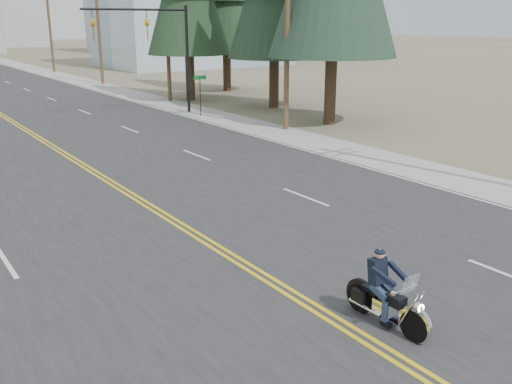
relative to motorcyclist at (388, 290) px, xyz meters
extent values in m
cube|color=#A5A5A0|center=(10.75, 65.82, -0.80)|extent=(3.00, 200.00, 0.01)
cylinder|color=black|center=(10.25, 27.82, 2.70)|extent=(0.20, 0.20, 7.00)
cylinder|color=black|center=(6.75, 27.82, 5.90)|extent=(7.00, 0.14, 0.14)
imported|color=#BF8C0C|center=(7.45, 27.82, 5.25)|extent=(0.21, 0.26, 1.30)
imported|color=#BF8C0C|center=(3.95, 27.82, 5.25)|extent=(0.21, 0.26, 1.30)
cylinder|color=black|center=(10.05, 25.82, 0.50)|extent=(0.06, 0.06, 2.60)
cube|color=#0C5926|center=(10.05, 25.82, 1.70)|extent=(0.90, 0.03, 0.25)
cylinder|color=brown|center=(11.75, 18.82, 4.95)|extent=(0.30, 0.30, 11.50)
cylinder|color=brown|center=(11.75, 33.82, 4.70)|extent=(0.30, 0.30, 11.00)
cylinder|color=brown|center=(11.75, 48.82, 4.95)|extent=(0.30, 0.30, 11.50)
cylinder|color=brown|center=(11.75, 65.82, 4.70)|extent=(0.30, 0.30, 11.00)
cube|color=#B7BCC6|center=(39.25, 105.82, 8.20)|extent=(16.00, 12.00, 18.00)
cube|color=#B7BCC6|center=(24.25, 145.82, 5.20)|extent=(14.00, 14.00, 12.00)
cylinder|color=#382619|center=(15.03, 18.77, 1.19)|extent=(0.77, 0.77, 3.98)
cylinder|color=#382619|center=(16.32, 26.25, 0.95)|extent=(0.77, 0.77, 3.50)
cylinder|color=#382619|center=(13.29, 33.26, 0.96)|extent=(0.62, 0.62, 3.54)
cylinder|color=#382619|center=(18.92, 36.90, 0.91)|extent=(0.80, 0.80, 3.42)
camera|label=1|loc=(-8.09, -7.11, 5.21)|focal=40.00mm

